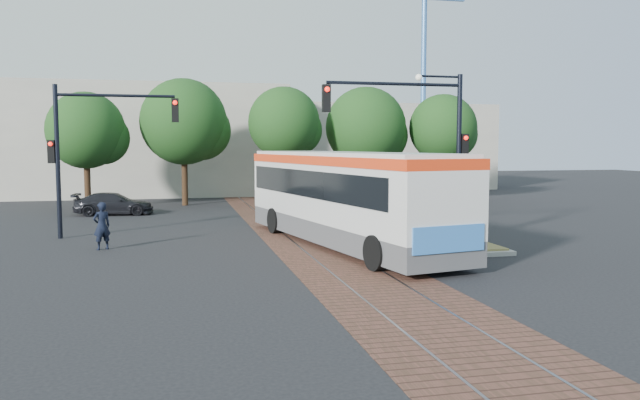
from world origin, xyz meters
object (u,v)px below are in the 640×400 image
Objects in this scene: traffic_island at (451,236)px; city_bus at (344,194)px; signal_pole_main at (428,131)px; officer at (102,226)px; signal_pole_left at (88,140)px; parked_car at (114,204)px.

city_bus is at bearing 169.25° from traffic_island.
city_bus is 2.16× the size of signal_pole_main.
officer is at bearing 171.97° from signal_pole_main.
city_bus reaches higher than traffic_island.
traffic_island is 0.87× the size of signal_pole_left.
city_bus is 4.26m from traffic_island.
signal_pole_left is 4.47m from officer.
signal_pole_left is (-9.30, 4.16, 1.97)m from city_bus.
officer is (0.78, -3.19, -3.03)m from signal_pole_left.
parked_car is (-9.17, 12.45, -1.31)m from city_bus.
parked_car is at bearing 134.73° from traffic_island.
signal_pole_main is at bearing -21.45° from signal_pole_left.
traffic_island is (3.89, -0.74, -1.57)m from city_bus.
signal_pole_left reaches higher than traffic_island.
traffic_island is at bearing -131.86° from parked_car.
signal_pole_left reaches higher than parked_car.
signal_pole_left is 1.48× the size of parked_car.
parked_car is at bearing 115.25° from city_bus.
officer is at bearing 172.18° from traffic_island.
parked_car reaches higher than traffic_island.
signal_pole_left is (-12.23, 4.80, -0.29)m from signal_pole_main.
signal_pole_main reaches higher than traffic_island.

